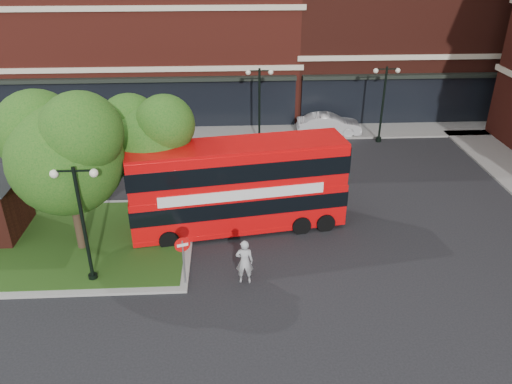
{
  "coord_description": "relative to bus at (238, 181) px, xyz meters",
  "views": [
    {
      "loc": [
        0.15,
        -16.24,
        12.35
      ],
      "look_at": [
        1.21,
        3.72,
        2.0
      ],
      "focal_mm": 35.0,
      "sensor_mm": 36.0,
      "label": 1
    }
  ],
  "objects": [
    {
      "name": "bus",
      "position": [
        0.0,
        0.0,
        0.0
      ],
      "size": [
        9.97,
        3.68,
        3.72
      ],
      "rotation": [
        0.0,
        0.0,
        0.15
      ],
      "color": "red",
      "rests_on": "ground"
    },
    {
      "name": "traffic_island",
      "position": [
        -8.42,
        -1.0,
        -2.37
      ],
      "size": [
        12.6,
        7.6,
        0.15
      ],
      "color": "gray",
      "rests_on": "ground"
    },
    {
      "name": "pavement_far",
      "position": [
        -0.42,
        12.5,
        -2.38
      ],
      "size": [
        44.0,
        3.0,
        0.12
      ],
      "primitive_type": "cube",
      "color": "slate",
      "rests_on": "ground"
    },
    {
      "name": "car_white",
      "position": [
        6.46,
        12.0,
        -1.72
      ],
      "size": [
        4.43,
        1.72,
        1.44
      ],
      "primitive_type": "imported",
      "rotation": [
        0.0,
        0.0,
        1.52
      ],
      "color": "silver",
      "rests_on": "ground"
    },
    {
      "name": "tree_island_west",
      "position": [
        -7.02,
        -1.42,
        2.35
      ],
      "size": [
        5.4,
        4.71,
        7.21
      ],
      "color": "#2D2116",
      "rests_on": "ground"
    },
    {
      "name": "lamp_island",
      "position": [
        -5.92,
        -3.8,
        0.38
      ],
      "size": [
        1.72,
        0.36,
        5.0
      ],
      "color": "black",
      "rests_on": "ground"
    },
    {
      "name": "lamp_far_left",
      "position": [
        1.58,
        10.5,
        0.38
      ],
      "size": [
        1.72,
        0.36,
        5.0
      ],
      "color": "black",
      "rests_on": "ground"
    },
    {
      "name": "lamp_far_right",
      "position": [
        9.58,
        10.5,
        0.38
      ],
      "size": [
        1.72,
        0.36,
        5.0
      ],
      "color": "black",
      "rests_on": "ground"
    },
    {
      "name": "tree_island_east",
      "position": [
        -4.0,
        1.06,
        1.8
      ],
      "size": [
        4.46,
        3.9,
        6.29
      ],
      "color": "#2D2116",
      "rests_on": "ground"
    },
    {
      "name": "car_silver",
      "position": [
        -7.18,
        10.5,
        -1.69
      ],
      "size": [
        4.56,
        2.16,
        1.51
      ],
      "primitive_type": "imported",
      "rotation": [
        0.0,
        0.0,
        1.66
      ],
      "color": "silver",
      "rests_on": "ground"
    },
    {
      "name": "ground",
      "position": [
        -0.42,
        -4.0,
        -2.44
      ],
      "size": [
        120.0,
        120.0,
        0.0
      ],
      "primitive_type": "plane",
      "color": "black",
      "rests_on": "ground"
    },
    {
      "name": "woman",
      "position": [
        0.13,
        -4.18,
        -1.48
      ],
      "size": [
        0.72,
        0.5,
        1.93
      ],
      "primitive_type": "imported",
      "rotation": [
        0.0,
        0.0,
        3.09
      ],
      "color": "#9C9D9F",
      "rests_on": "ground"
    },
    {
      "name": "no_entry_sign",
      "position": [
        -2.22,
        -4.27,
        -0.87
      ],
      "size": [
        0.59,
        0.23,
        2.2
      ],
      "rotation": [
        0.0,
        0.0,
        0.31
      ],
      "color": "slate",
      "rests_on": "ground"
    },
    {
      "name": "terrace_far_left",
      "position": [
        -8.42,
        20.0,
        4.56
      ],
      "size": [
        26.0,
        12.0,
        14.0
      ],
      "primitive_type": "cube",
      "color": "maroon",
      "rests_on": "ground"
    }
  ]
}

